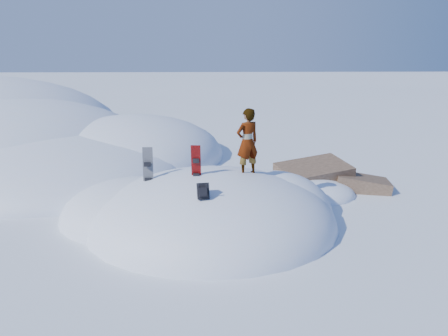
{
  "coord_description": "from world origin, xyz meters",
  "views": [
    {
      "loc": [
        0.05,
        -11.32,
        5.0
      ],
      "look_at": [
        0.34,
        0.3,
        1.57
      ],
      "focal_mm": 35.0,
      "sensor_mm": 36.0,
      "label": 1
    }
  ],
  "objects_px": {
    "snowboard_red": "(196,169)",
    "person": "(247,142)",
    "backpack": "(203,191)",
    "snowboard_dark": "(148,174)"
  },
  "relations": [
    {
      "from": "snowboard_red",
      "to": "person",
      "type": "bearing_deg",
      "value": 22.11
    },
    {
      "from": "snowboard_red",
      "to": "snowboard_dark",
      "type": "height_order",
      "value": "snowboard_red"
    },
    {
      "from": "snowboard_dark",
      "to": "backpack",
      "type": "relative_size",
      "value": 3.13
    },
    {
      "from": "snowboard_dark",
      "to": "person",
      "type": "height_order",
      "value": "person"
    },
    {
      "from": "snowboard_red",
      "to": "person",
      "type": "height_order",
      "value": "person"
    },
    {
      "from": "backpack",
      "to": "person",
      "type": "bearing_deg",
      "value": 46.86
    },
    {
      "from": "backpack",
      "to": "person",
      "type": "relative_size",
      "value": 0.25
    },
    {
      "from": "snowboard_red",
      "to": "snowboard_dark",
      "type": "distance_m",
      "value": 1.36
    },
    {
      "from": "person",
      "to": "snowboard_red",
      "type": "bearing_deg",
      "value": -10.59
    },
    {
      "from": "snowboard_dark",
      "to": "backpack",
      "type": "height_order",
      "value": "snowboard_dark"
    }
  ]
}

